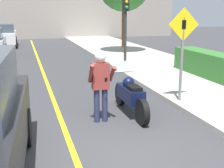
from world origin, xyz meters
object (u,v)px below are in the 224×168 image
(person_biker, at_px, (101,79))
(crossing_sign, at_px, (182,46))
(parked_car_white, at_px, (3,35))
(traffic_light, at_px, (126,16))
(motorcycle, at_px, (130,95))

(person_biker, height_order, crossing_sign, crossing_sign)
(person_biker, distance_m, parked_car_white, 17.90)
(traffic_light, xyz_separation_m, parked_car_white, (-5.75, 11.42, -1.56))
(crossing_sign, bearing_deg, person_biker, -164.00)
(person_biker, height_order, traffic_light, traffic_light)
(parked_car_white, bearing_deg, motorcycle, -77.18)
(crossing_sign, bearing_deg, motorcycle, -167.68)
(crossing_sign, height_order, traffic_light, traffic_light)
(person_biker, bearing_deg, traffic_light, 66.51)
(motorcycle, xyz_separation_m, parked_car_white, (-3.93, 17.27, 0.35))
(motorcycle, distance_m, parked_car_white, 17.72)
(parked_car_white, bearing_deg, crossing_sign, -71.77)
(motorcycle, height_order, crossing_sign, crossing_sign)
(motorcycle, height_order, traffic_light, traffic_light)
(crossing_sign, xyz_separation_m, traffic_light, (0.17, 5.49, 0.72))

